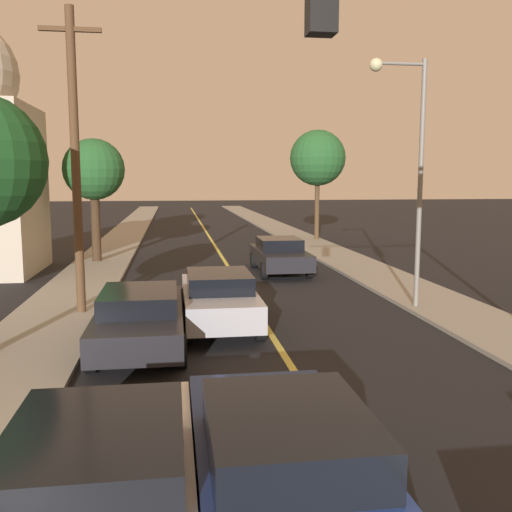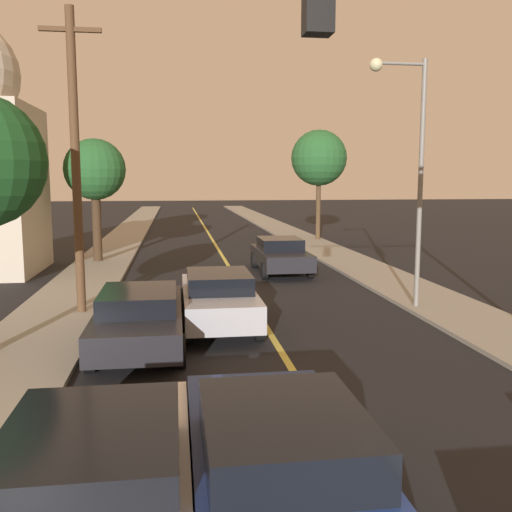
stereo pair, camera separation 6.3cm
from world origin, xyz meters
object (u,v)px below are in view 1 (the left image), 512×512
tree_right_near (318,158)px  car_outer_lane_front (99,487)px  car_outer_lane_second (140,316)px  tree_left_near (94,171)px  car_near_lane_front (285,469)px  car_far_oncoming (280,255)px  utility_pole_left (75,158)px  streetlamp_right (409,150)px  car_near_lane_second (219,297)px

tree_right_near → car_outer_lane_front: bearing=-108.4°
car_outer_lane_second → tree_left_near: tree_left_near is taller
car_near_lane_front → tree_left_near: (-4.56, 20.74, 3.36)m
car_near_lane_front → car_outer_lane_front: bearing=-179.9°
car_far_oncoming → utility_pole_left: (-6.80, -6.46, 3.60)m
car_outer_lane_front → tree_right_near: bearing=71.6°
car_far_oncoming → tree_left_near: 9.19m
car_near_lane_front → streetlamp_right: streetlamp_right is taller
car_outer_lane_front → tree_left_near: tree_left_near is taller
car_outer_lane_second → tree_right_near: 23.51m
car_near_lane_front → tree_left_near: bearing=102.4°
utility_pole_left → tree_left_near: utility_pole_left is taller
car_near_lane_second → car_outer_lane_front: 8.97m
car_far_oncoming → streetlamp_right: 8.36m
tree_left_near → tree_right_near: bearing=32.0°
car_outer_lane_front → tree_right_near: tree_right_near is taller
car_far_oncoming → utility_pole_left: bearing=43.5°
car_near_lane_front → streetlamp_right: bearing=61.3°
car_near_lane_second → streetlamp_right: 6.73m
car_near_lane_second → tree_right_near: size_ratio=0.70×
streetlamp_right → tree_left_near: size_ratio=1.28×
streetlamp_right → car_near_lane_front: bearing=-118.7°
car_near_lane_second → utility_pole_left: bearing=154.3°
car_near_lane_front → streetlamp_right: 11.94m
car_near_lane_front → car_outer_lane_second: bearing=104.7°
car_near_lane_second → tree_right_near: 21.36m
car_near_lane_front → car_near_lane_second: 8.77m
tree_left_near → car_near_lane_second: bearing=-69.2°
utility_pole_left → tree_left_near: size_ratio=1.49×
car_far_oncoming → tree_right_near: (4.41, 11.31, 4.28)m
car_outer_lane_front → tree_left_near: 21.19m
car_outer_lane_front → car_far_oncoming: bearing=73.6°
streetlamp_right → utility_pole_left: size_ratio=0.85×
car_outer_lane_second → car_far_oncoming: 11.01m
car_outer_lane_front → car_outer_lane_second: size_ratio=0.96×
car_outer_lane_front → car_far_oncoming: (5.00, 16.99, 0.00)m
car_near_lane_front → car_far_oncoming: size_ratio=1.01×
car_near_lane_front → tree_right_near: tree_right_near is taller
car_near_lane_second → car_outer_lane_second: 2.46m
utility_pole_left → tree_left_near: bearing=94.9°
car_outer_lane_second → streetlamp_right: size_ratio=0.71×
car_near_lane_front → utility_pole_left: bearing=109.2°
car_outer_lane_front → tree_left_near: bearing=97.4°
car_near_lane_front → car_outer_lane_front: (-1.88, -0.00, -0.04)m
streetlamp_right → utility_pole_left: bearing=176.2°
car_near_lane_second → tree_right_near: (7.53, 19.53, 4.24)m
car_outer_lane_second → utility_pole_left: bearing=118.2°
car_outer_lane_front → car_near_lane_second: bearing=77.9°
tree_left_near → car_outer_lane_second: bearing=-78.8°
utility_pole_left → car_near_lane_second: bearing=-25.7°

